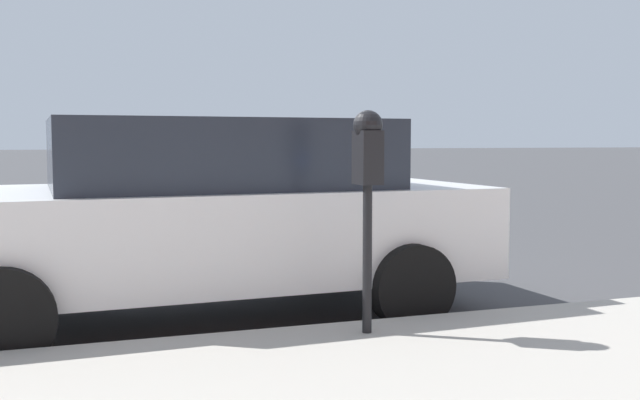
# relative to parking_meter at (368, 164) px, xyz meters

# --- Properties ---
(ground_plane) EXTENTS (220.00, 220.00, 0.00)m
(ground_plane) POSITION_rel_parking_meter_xyz_m (2.51, 0.71, -1.25)
(ground_plane) COLOR #424244
(parking_meter) EXTENTS (0.21, 0.19, 1.42)m
(parking_meter) POSITION_rel_parking_meter_xyz_m (0.00, 0.00, 0.00)
(parking_meter) COLOR black
(parking_meter) RESTS_ON sidewalk
(car_white) EXTENTS (2.22, 4.57, 1.56)m
(car_white) POSITION_rel_parking_meter_xyz_m (1.46, 0.79, -0.43)
(car_white) COLOR silver
(car_white) RESTS_ON ground_plane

